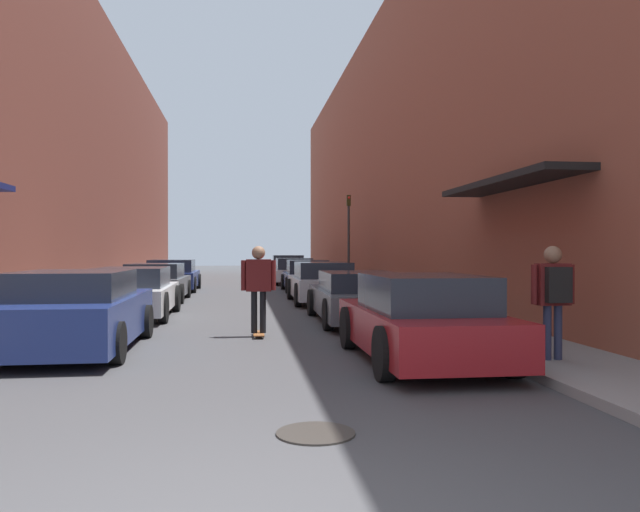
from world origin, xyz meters
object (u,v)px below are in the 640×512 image
parked_car_left_2 (156,283)px  parked_car_right_3 (307,276)px  parked_car_left_1 (134,293)px  pedestrian (554,289)px  parked_car_right_0 (421,320)px  parked_car_right_5 (288,268)px  skateboarder (258,281)px  parked_car_right_4 (294,272)px  parked_car_left_0 (76,312)px  parked_car_left_3 (173,276)px  parked_car_right_1 (358,297)px  parked_car_right_2 (322,283)px  manhole_cover (316,433)px  traffic_light (349,231)px

parked_car_left_2 → parked_car_right_3: (5.37, 4.32, 0.02)m
parked_car_left_1 → pedestrian: (6.84, -7.50, 0.49)m
parked_car_left_2 → parked_car_right_0: 13.07m
parked_car_left_1 → parked_car_left_2: bearing=91.7°
parked_car_right_3 → parked_car_right_5: bearing=90.0°
parked_car_right_0 → pedestrian: bearing=-23.6°
skateboarder → parked_car_right_4: bearing=83.2°
parked_car_left_0 → parked_car_left_3: size_ratio=0.99×
parked_car_right_1 → parked_car_left_1: bearing=162.8°
parked_car_right_4 → parked_car_left_2: bearing=-118.3°
parked_car_right_1 → parked_car_right_2: (-0.12, 5.39, 0.05)m
parked_car_left_0 → parked_car_right_0: parked_car_left_0 is taller
parked_car_left_1 → parked_car_right_5: size_ratio=1.04×
parked_car_right_0 → skateboarder: 3.77m
parked_car_left_0 → parked_car_right_4: 20.76m
parked_car_left_0 → parked_car_right_2: parked_car_left_0 is taller
parked_car_right_1 → parked_car_left_0: bearing=-146.7°
parked_car_left_2 → skateboarder: bearing=-71.1°
parked_car_left_3 → parked_car_right_4: (5.34, 4.68, -0.00)m
parked_car_left_0 → pedestrian: size_ratio=2.86×
parked_car_left_2 → parked_car_right_3: 6.90m
parked_car_right_1 → parked_car_right_4: (-0.07, 16.63, 0.04)m
parked_car_right_0 → parked_car_right_4: parked_car_right_4 is taller
parked_car_right_0 → parked_car_right_4: (-0.03, 21.79, -0.00)m
parked_car_left_0 → parked_car_right_3: 15.49m
parked_car_left_0 → parked_car_right_4: bearing=75.5°
skateboarder → manhole_cover: 6.43m
manhole_cover → parked_car_left_2: bearing=102.5°
parked_car_right_5 → traffic_light: size_ratio=1.13×
parked_car_left_3 → parked_car_right_5: parked_car_right_5 is taller
parked_car_left_2 → traffic_light: bearing=33.8°
manhole_cover → pedestrian: 4.59m
parked_car_right_0 → parked_car_right_5: size_ratio=0.98×
parked_car_left_3 → parked_car_right_2: size_ratio=0.97×
parked_car_left_0 → parked_car_left_2: 10.24m
pedestrian → parked_car_right_2: bearing=98.8°
parked_car_right_5 → pedestrian: bearing=-86.6°
parked_car_right_0 → pedestrian: size_ratio=2.71×
parked_car_right_0 → traffic_light: traffic_light is taller
traffic_light → parked_car_right_2: bearing=-107.2°
parked_car_left_3 → parked_car_right_1: bearing=-65.7°
parked_car_left_2 → parked_car_right_3: bearing=38.8°
parked_car_left_3 → parked_car_right_3: size_ratio=1.07×
pedestrian → parked_car_left_3: bearing=111.5°
skateboarder → parked_car_right_0: bearing=-52.8°
traffic_light → parked_car_right_3: bearing=-164.8°
parked_car_left_0 → parked_car_right_0: 5.51m
parked_car_right_1 → skateboarder: size_ratio=2.80×
parked_car_right_4 → pedestrian: 22.58m
parked_car_right_3 → pedestrian: pedestrian is taller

